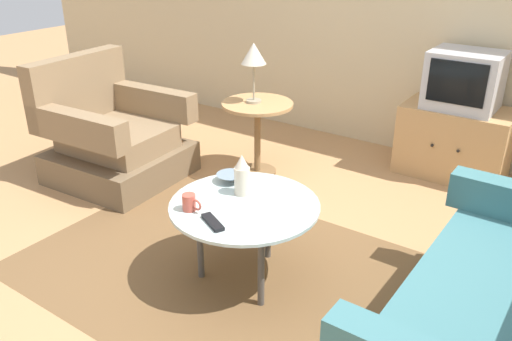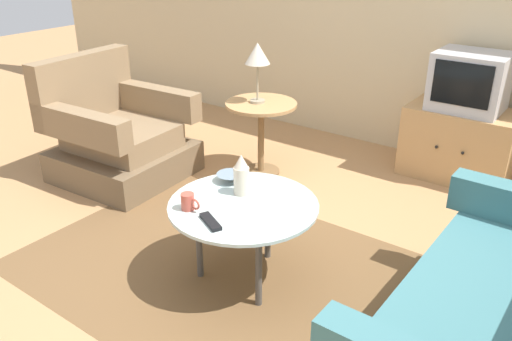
# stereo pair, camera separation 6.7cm
# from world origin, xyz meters

# --- Properties ---
(ground_plane) EXTENTS (16.00, 16.00, 0.00)m
(ground_plane) POSITION_xyz_m (0.00, 0.00, 0.00)
(ground_plane) COLOR #AD7F51
(area_rug) EXTENTS (2.60, 1.64, 0.00)m
(area_rug) POSITION_xyz_m (0.10, -0.04, 0.00)
(area_rug) COLOR brown
(area_rug) RESTS_ON ground
(armchair) EXTENTS (0.95, 0.95, 0.93)m
(armchair) POSITION_xyz_m (-1.55, 0.48, 0.31)
(armchair) COLOR brown
(armchair) RESTS_ON ground
(couch) EXTENTS (0.92, 1.57, 0.90)m
(couch) POSITION_xyz_m (1.47, 0.02, 0.29)
(couch) COLOR #325C60
(couch) RESTS_ON ground
(coffee_table) EXTENTS (0.81, 0.81, 0.48)m
(coffee_table) POSITION_xyz_m (0.10, -0.04, 0.44)
(coffee_table) COLOR #B2C6C1
(coffee_table) RESTS_ON ground
(side_table) EXTENTS (0.55, 0.55, 0.59)m
(side_table) POSITION_xyz_m (-0.64, 1.16, 0.43)
(side_table) COLOR tan
(side_table) RESTS_ON ground
(tv_stand) EXTENTS (0.81, 0.50, 0.56)m
(tv_stand) POSITION_xyz_m (0.64, 2.03, 0.28)
(tv_stand) COLOR tan
(tv_stand) RESTS_ON ground
(television) EXTENTS (0.51, 0.44, 0.43)m
(television) POSITION_xyz_m (0.64, 2.03, 0.78)
(television) COLOR #B7B7BC
(television) RESTS_ON tv_stand
(table_lamp) EXTENTS (0.19, 0.19, 0.46)m
(table_lamp) POSITION_xyz_m (-0.67, 1.15, 0.95)
(table_lamp) COLOR #9E937A
(table_lamp) RESTS_ON side_table
(vase) EXTENTS (0.09, 0.09, 0.23)m
(vase) POSITION_xyz_m (0.02, 0.05, 0.59)
(vase) COLOR beige
(vase) RESTS_ON coffee_table
(mug) EXTENTS (0.12, 0.07, 0.09)m
(mug) POSITION_xyz_m (-0.09, -0.26, 0.52)
(mug) COLOR #B74C3D
(mug) RESTS_ON coffee_table
(bowl) EXTENTS (0.17, 0.17, 0.05)m
(bowl) POSITION_xyz_m (-0.12, 0.13, 0.50)
(bowl) COLOR slate
(bowl) RESTS_ON coffee_table
(tv_remote_dark) EXTENTS (0.18, 0.12, 0.02)m
(tv_remote_dark) POSITION_xyz_m (0.10, -0.30, 0.49)
(tv_remote_dark) COLOR black
(tv_remote_dark) RESTS_ON coffee_table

